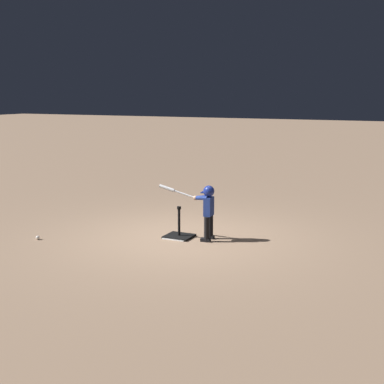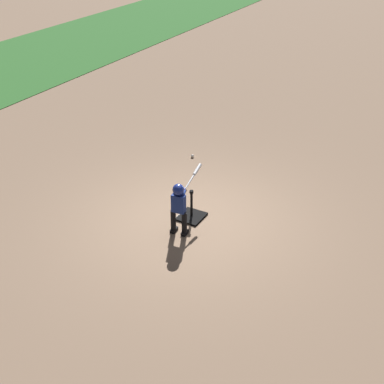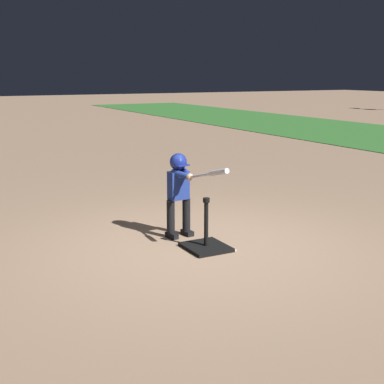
% 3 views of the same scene
% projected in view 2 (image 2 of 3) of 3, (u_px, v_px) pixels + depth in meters
% --- Properties ---
extents(ground_plane, '(90.00, 90.00, 0.00)m').
position_uv_depth(ground_plane, '(190.00, 219.00, 10.21)').
color(ground_plane, '#93755B').
extents(home_plate, '(0.45, 0.45, 0.02)m').
position_uv_depth(home_plate, '(190.00, 216.00, 10.28)').
color(home_plate, white).
rests_on(home_plate, ground_plane).
extents(batting_tee, '(0.51, 0.46, 0.59)m').
position_uv_depth(batting_tee, '(191.00, 215.00, 10.23)').
color(batting_tee, black).
rests_on(batting_tee, ground_plane).
extents(batter_child, '(1.08, 0.33, 1.02)m').
position_uv_depth(batter_child, '(180.00, 202.00, 9.51)').
color(batter_child, black).
rests_on(batter_child, ground_plane).
extents(baseball, '(0.07, 0.07, 0.07)m').
position_uv_depth(baseball, '(192.00, 156.00, 12.51)').
color(baseball, white).
rests_on(baseball, ground_plane).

